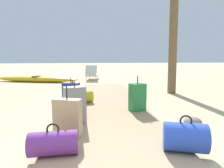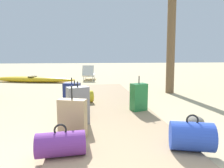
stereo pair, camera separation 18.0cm
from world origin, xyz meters
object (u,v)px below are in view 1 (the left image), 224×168
at_px(suitcase_green, 137,97).
at_px(lounge_chair, 92,74).
at_px(suitcase_olive, 73,103).
at_px(duffel_bag_blue, 185,137).
at_px(kayak, 37,79).
at_px(suitcase_grey, 75,105).
at_px(suitcase_navy, 71,95).
at_px(duffel_bag_purple, 53,143).
at_px(duffel_bag_yellow, 83,97).
at_px(suitcase_tan, 67,118).

xyz_separation_m(suitcase_green, lounge_chair, (-1.03, 6.67, -0.07)).
height_order(suitcase_olive, suitcase_green, suitcase_green).
height_order(duffel_bag_blue, kayak, duffel_bag_blue).
bearing_deg(suitcase_grey, suitcase_navy, 98.67).
xyz_separation_m(duffel_bag_purple, lounge_chair, (0.50, 8.66, 0.09)).
xyz_separation_m(suitcase_grey, duffel_bag_yellow, (0.07, 1.72, -0.19)).
bearing_deg(duffel_bag_blue, suitcase_navy, 124.71).
distance_m(suitcase_green, lounge_chair, 6.75).
bearing_deg(suitcase_olive, suitcase_green, 11.27).
height_order(duffel_bag_yellow, duffel_bag_blue, duffel_bag_blue).
relative_size(duffel_bag_yellow, suitcase_tan, 0.72).
xyz_separation_m(suitcase_grey, lounge_chair, (0.32, 7.45, -0.10)).
bearing_deg(kayak, lounge_chair, 11.40).
height_order(duffel_bag_purple, suitcase_olive, suitcase_olive).
bearing_deg(duffel_bag_blue, duffel_bag_purple, 177.93).
bearing_deg(duffel_bag_yellow, suitcase_olive, -96.93).
relative_size(suitcase_olive, suitcase_green, 0.94).
xyz_separation_m(duffel_bag_blue, suitcase_tan, (-1.62, 0.65, 0.11)).
distance_m(duffel_bag_purple, duffel_bag_blue, 1.73).
distance_m(suitcase_grey, suitcase_green, 1.57).
height_order(suitcase_grey, kayak, suitcase_grey).
height_order(duffel_bag_yellow, kayak, duffel_bag_yellow).
height_order(suitcase_navy, lounge_chair, suitcase_navy).
bearing_deg(kayak, duffel_bag_yellow, -63.62).
bearing_deg(suitcase_navy, lounge_chair, 85.26).
height_order(duffel_bag_purple, suitcase_grey, suitcase_grey).
distance_m(suitcase_tan, lounge_chair, 8.07).
height_order(suitcase_olive, kayak, suitcase_olive).
height_order(duffel_bag_blue, suitcase_tan, suitcase_tan).
xyz_separation_m(duffel_bag_purple, suitcase_tan, (0.11, 0.59, 0.15)).
relative_size(duffel_bag_yellow, duffel_bag_blue, 0.91).
relative_size(suitcase_navy, suitcase_tan, 0.90).
relative_size(suitcase_navy, kayak, 0.17).
relative_size(lounge_chair, kayak, 0.36).
relative_size(suitcase_navy, lounge_chair, 0.47).
distance_m(duffel_bag_blue, lounge_chair, 8.80).
bearing_deg(suitcase_green, lounge_chair, 98.82).
bearing_deg(lounge_chair, duffel_bag_purple, -93.33).
height_order(suitcase_grey, suitcase_green, suitcase_green).
height_order(suitcase_navy, suitcase_olive, suitcase_olive).
bearing_deg(duffel_bag_purple, suitcase_navy, 90.27).
xyz_separation_m(lounge_chair, kayak, (-2.82, -0.57, -0.18)).
relative_size(suitcase_tan, lounge_chair, 0.52).
relative_size(suitcase_navy, duffel_bag_blue, 1.14).
xyz_separation_m(duffel_bag_purple, suitcase_grey, (0.18, 1.20, 0.19)).
relative_size(duffel_bag_purple, lounge_chair, 0.41).
bearing_deg(suitcase_navy, suitcase_green, -16.72).
relative_size(suitcase_grey, duffel_bag_yellow, 1.37).
distance_m(duffel_bag_purple, lounge_chair, 8.67).
bearing_deg(suitcase_green, suitcase_olive, -168.73).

